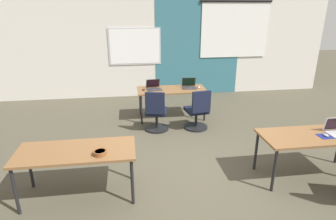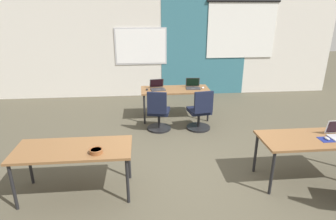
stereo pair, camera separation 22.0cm
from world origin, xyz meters
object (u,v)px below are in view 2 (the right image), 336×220
at_px(mouse_near_right_end, 327,138).
at_px(chair_far_right, 200,114).
at_px(mouse_far_right, 203,88).
at_px(desk_far_center, 175,91).
at_px(mouse_far_left, 147,89).
at_px(laptop_far_right, 193,86).
at_px(chair_far_left, 158,114).
at_px(snack_bowl, 96,151).
at_px(laptop_far_left, 158,87).
at_px(desk_near_right, 314,141).
at_px(desk_near_left, 73,152).

height_order(mouse_near_right_end, chair_far_right, chair_far_right).
relative_size(mouse_near_right_end, mouse_far_right, 0.93).
bearing_deg(desk_far_center, mouse_near_right_end, -56.63).
xyz_separation_m(desk_far_center, mouse_far_left, (-0.66, -0.03, 0.08)).
bearing_deg(laptop_far_right, desk_far_center, -169.37).
relative_size(mouse_near_right_end, chair_far_left, 0.11).
bearing_deg(laptop_far_right, chair_far_left, -134.15).
bearing_deg(chair_far_left, snack_bowl, 79.34).
bearing_deg(desk_far_center, chair_far_left, -121.76).
distance_m(desk_far_center, chair_far_right, 0.93).
height_order(mouse_near_right_end, laptop_far_left, laptop_far_left).
height_order(mouse_far_right, chair_far_left, chair_far_left).
bearing_deg(mouse_far_right, chair_far_left, -147.19).
bearing_deg(laptop_far_right, mouse_far_left, -171.48).
relative_size(mouse_near_right_end, laptop_far_right, 0.29).
bearing_deg(laptop_far_right, laptop_far_left, -173.88).
relative_size(desk_near_right, chair_far_left, 1.74).
height_order(mouse_near_right_end, snack_bowl, snack_bowl).
xyz_separation_m(chair_far_right, snack_bowl, (-1.86, -2.21, 0.38)).
bearing_deg(mouse_far_right, desk_near_right, -68.65).
bearing_deg(desk_near_left, laptop_far_left, 64.71).
height_order(mouse_far_right, mouse_far_left, same).
xyz_separation_m(laptop_far_right, laptop_far_left, (-0.84, -0.02, -0.00)).
xyz_separation_m(desk_near_left, snack_bowl, (0.34, -0.17, 0.10)).
height_order(desk_near_left, desk_far_center, same).
bearing_deg(desk_near_right, laptop_far_left, 127.49).
relative_size(desk_near_right, laptop_far_left, 4.32).
distance_m(laptop_far_right, chair_far_left, 1.23).
bearing_deg(snack_bowl, chair_far_right, 49.86).
bearing_deg(desk_near_left, mouse_far_left, 68.59).
xyz_separation_m(desk_near_right, mouse_far_right, (-1.09, 2.79, 0.08)).
relative_size(mouse_far_right, mouse_far_left, 1.03).
relative_size(desk_far_center, mouse_far_right, 14.58).
xyz_separation_m(laptop_far_right, snack_bowl, (-1.84, -3.02, -0.01)).
bearing_deg(mouse_far_right, mouse_near_right_end, -66.67).
xyz_separation_m(mouse_far_right, chair_far_right, (-0.21, -0.76, -0.36)).
distance_m(desk_near_left, mouse_far_right, 3.69).
bearing_deg(desk_far_center, mouse_far_left, -177.55).
height_order(desk_near_left, mouse_far_right, mouse_far_right).
bearing_deg(snack_bowl, desk_near_left, 152.93).
distance_m(mouse_near_right_end, chair_far_left, 3.21).
distance_m(mouse_far_right, chair_far_left, 1.36).
relative_size(desk_near_left, laptop_far_right, 4.54).
bearing_deg(desk_near_right, snack_bowl, -176.85).
height_order(mouse_near_right_end, laptop_far_right, laptop_far_right).
xyz_separation_m(desk_near_left, desk_far_center, (1.75, 2.80, 0.00)).
distance_m(laptop_far_right, laptop_far_left, 0.85).
distance_m(desk_near_right, mouse_far_right, 3.00).
bearing_deg(mouse_far_left, desk_near_right, -48.95).
relative_size(mouse_far_right, chair_far_left, 0.12).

